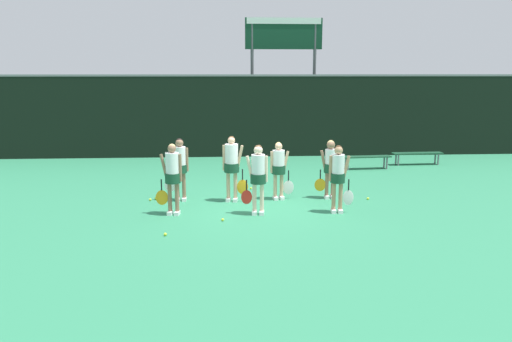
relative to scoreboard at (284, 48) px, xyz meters
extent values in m
plane|color=#2D7F56|center=(-1.83, -9.71, -4.49)|extent=(140.00, 140.00, 0.00)
cube|color=black|center=(-1.83, -1.83, -2.84)|extent=(60.00, 0.06, 3.30)
cube|color=slate|center=(-1.83, -1.83, -1.15)|extent=(60.00, 0.08, 0.08)
cylinder|color=#515156|center=(-1.39, 0.00, -1.60)|extent=(0.14, 0.14, 5.78)
cylinder|color=#515156|center=(1.39, 0.00, -1.60)|extent=(0.14, 0.14, 5.78)
cube|color=#0F3823|center=(0.00, 0.00, 0.63)|extent=(3.38, 0.12, 1.33)
cube|color=white|center=(0.00, -0.07, 1.16)|extent=(3.24, 0.02, 0.27)
cube|color=#19472D|center=(2.52, -4.81, -4.03)|extent=(1.81, 0.49, 0.04)
cylinder|color=slate|center=(3.24, -4.63, -4.27)|extent=(0.06, 0.06, 0.44)
cylinder|color=slate|center=(3.26, -4.88, -4.27)|extent=(0.06, 0.06, 0.44)
cylinder|color=slate|center=(1.78, -4.74, -4.27)|extent=(0.06, 0.06, 0.44)
cylinder|color=slate|center=(1.80, -4.99, -4.27)|extent=(0.06, 0.06, 0.44)
cube|color=#19472D|center=(4.69, -4.08, -4.04)|extent=(1.92, 0.43, 0.04)
cylinder|color=slate|center=(5.46, -3.92, -4.28)|extent=(0.06, 0.06, 0.42)
cylinder|color=slate|center=(5.47, -4.17, -4.28)|extent=(0.06, 0.06, 0.42)
cylinder|color=slate|center=(3.90, -3.98, -4.28)|extent=(0.06, 0.06, 0.42)
cylinder|color=slate|center=(3.91, -4.23, -4.28)|extent=(0.06, 0.06, 0.42)
cylinder|color=#8C664C|center=(-3.81, -10.32, -4.07)|extent=(0.10, 0.10, 0.84)
cylinder|color=#8C664C|center=(-3.99, -10.30, -4.07)|extent=(0.10, 0.10, 0.84)
cube|color=white|center=(-3.81, -10.35, -4.44)|extent=(0.14, 0.25, 0.09)
cube|color=white|center=(-3.99, -10.33, -4.44)|extent=(0.14, 0.25, 0.09)
cylinder|color=#16422B|center=(-3.90, -10.31, -3.56)|extent=(0.38, 0.38, 0.25)
cylinder|color=white|center=(-3.90, -10.31, -3.29)|extent=(0.33, 0.33, 0.71)
sphere|color=#8C664C|center=(-3.90, -10.31, -2.83)|extent=(0.20, 0.20, 0.20)
sphere|color=#D8B772|center=(-3.89, -10.29, -2.81)|extent=(0.19, 0.19, 0.19)
cylinder|color=#8C664C|center=(-4.10, -10.28, -3.30)|extent=(0.22, 0.11, 0.68)
cylinder|color=#8C664C|center=(-3.70, -10.34, -3.30)|extent=(0.08, 0.08, 0.68)
cylinder|color=black|center=(-4.18, -10.29, -3.73)|extent=(0.03, 0.03, 0.27)
ellipsoid|color=orange|center=(-4.18, -10.29, -4.06)|extent=(0.30, 0.03, 0.38)
cylinder|color=beige|center=(-1.71, -10.43, -4.07)|extent=(0.10, 0.10, 0.83)
cylinder|color=beige|center=(-1.89, -10.41, -4.07)|extent=(0.10, 0.10, 0.83)
cube|color=white|center=(-1.71, -10.46, -4.44)|extent=(0.14, 0.25, 0.09)
cube|color=white|center=(-1.89, -10.44, -4.44)|extent=(0.14, 0.25, 0.09)
cylinder|color=#16422B|center=(-1.80, -10.42, -3.58)|extent=(0.38, 0.38, 0.24)
cylinder|color=white|center=(-1.80, -10.42, -3.32)|extent=(0.33, 0.33, 0.68)
sphere|color=beige|center=(-1.80, -10.42, -2.87)|extent=(0.22, 0.22, 0.22)
sphere|color=#4C331E|center=(-1.80, -10.40, -2.85)|extent=(0.20, 0.20, 0.20)
cylinder|color=beige|center=(-2.01, -10.40, -3.33)|extent=(0.22, 0.10, 0.65)
cylinder|color=beige|center=(-1.60, -10.44, -3.33)|extent=(0.08, 0.08, 0.64)
cylinder|color=black|center=(-2.09, -10.41, -3.74)|extent=(0.03, 0.03, 0.26)
ellipsoid|color=red|center=(-2.09, -10.41, -4.05)|extent=(0.27, 0.03, 0.36)
cylinder|color=tan|center=(0.27, -10.40, -4.08)|extent=(0.10, 0.10, 0.81)
cylinder|color=tan|center=(0.10, -10.39, -4.08)|extent=(0.10, 0.10, 0.81)
cube|color=white|center=(0.27, -10.43, -4.44)|extent=(0.12, 0.25, 0.09)
cube|color=white|center=(0.10, -10.42, -4.44)|extent=(0.12, 0.25, 0.09)
cylinder|color=#16422B|center=(0.19, -10.39, -3.59)|extent=(0.36, 0.36, 0.24)
cylinder|color=white|center=(0.19, -10.39, -3.34)|extent=(0.31, 0.31, 0.67)
sphere|color=tan|center=(0.19, -10.39, -2.90)|extent=(0.21, 0.21, 0.21)
sphere|color=#4C331E|center=(0.19, -10.37, -2.88)|extent=(0.19, 0.19, 0.19)
cylinder|color=tan|center=(0.38, -10.40, -3.35)|extent=(0.21, 0.09, 0.64)
cylinder|color=tan|center=(0.00, -10.38, -3.35)|extent=(0.08, 0.08, 0.64)
cylinder|color=black|center=(0.46, -10.43, -3.77)|extent=(0.03, 0.03, 0.28)
ellipsoid|color=silver|center=(0.46, -10.43, -4.10)|extent=(0.27, 0.03, 0.39)
cylinder|color=#8C664C|center=(-3.75, -8.96, -4.08)|extent=(0.10, 0.10, 0.82)
cylinder|color=#8C664C|center=(-3.92, -8.96, -4.08)|extent=(0.10, 0.10, 0.82)
cube|color=white|center=(-3.75, -8.99, -4.44)|extent=(0.11, 0.24, 0.09)
cube|color=white|center=(-3.92, -8.99, -4.44)|extent=(0.11, 0.24, 0.09)
cylinder|color=#16422B|center=(-3.83, -8.96, -3.59)|extent=(0.37, 0.37, 0.22)
cylinder|color=white|center=(-3.83, -8.96, -3.33)|extent=(0.32, 0.32, 0.68)
sphere|color=#8C664C|center=(-3.83, -8.96, -2.88)|extent=(0.21, 0.21, 0.21)
sphere|color=black|center=(-3.83, -8.94, -2.86)|extent=(0.19, 0.19, 0.19)
cylinder|color=#8C664C|center=(-4.04, -8.96, -3.34)|extent=(0.21, 0.08, 0.65)
cylinder|color=#8C664C|center=(-3.64, -8.96, -3.34)|extent=(0.08, 0.08, 0.64)
cylinder|color=black|center=(-4.12, -8.98, -3.75)|extent=(0.03, 0.03, 0.26)
ellipsoid|color=silver|center=(-4.12, -8.98, -4.05)|extent=(0.31, 0.03, 0.35)
cylinder|color=tan|center=(-2.34, -9.12, -4.06)|extent=(0.10, 0.10, 0.85)
cylinder|color=tan|center=(-2.53, -9.09, -4.06)|extent=(0.10, 0.10, 0.85)
cube|color=white|center=(-2.34, -9.15, -4.44)|extent=(0.15, 0.25, 0.09)
cube|color=white|center=(-2.54, -9.12, -4.44)|extent=(0.15, 0.25, 0.09)
cylinder|color=#16422B|center=(-2.44, -9.10, -3.55)|extent=(0.41, 0.41, 0.25)
cylinder|color=white|center=(-2.44, -9.10, -3.27)|extent=(0.36, 0.36, 0.73)
sphere|color=tan|center=(-2.44, -9.10, -2.81)|extent=(0.20, 0.20, 0.20)
sphere|color=#4C331E|center=(-2.43, -9.08, -2.79)|extent=(0.18, 0.18, 0.18)
cylinder|color=tan|center=(-2.22, -9.14, -3.28)|extent=(0.23, 0.11, 0.69)
cylinder|color=tan|center=(-2.64, -9.07, -3.28)|extent=(0.08, 0.08, 0.69)
cylinder|color=black|center=(-2.14, -9.17, -3.73)|extent=(0.03, 0.03, 0.29)
ellipsoid|color=orange|center=(-2.14, -9.17, -4.08)|extent=(0.30, 0.03, 0.40)
cylinder|color=tan|center=(-1.06, -8.96, -4.11)|extent=(0.10, 0.10, 0.76)
cylinder|color=tan|center=(-1.23, -8.99, -4.11)|extent=(0.10, 0.10, 0.76)
cube|color=white|center=(-1.05, -8.99, -4.44)|extent=(0.15, 0.26, 0.09)
cube|color=white|center=(-1.23, -9.02, -4.44)|extent=(0.15, 0.26, 0.09)
cylinder|color=#16422B|center=(-1.14, -8.98, -3.65)|extent=(0.38, 0.38, 0.24)
cylinder|color=white|center=(-1.14, -8.98, -3.42)|extent=(0.33, 0.33, 0.62)
sphere|color=tan|center=(-1.14, -8.98, -3.01)|extent=(0.20, 0.20, 0.20)
sphere|color=#D8B772|center=(-1.15, -8.96, -2.98)|extent=(0.18, 0.18, 0.18)
cylinder|color=tan|center=(-0.94, -8.94, -3.43)|extent=(0.21, 0.11, 0.59)
cylinder|color=tan|center=(-1.34, -9.01, -3.43)|extent=(0.08, 0.08, 0.59)
cylinder|color=black|center=(-0.86, -8.95, -3.82)|extent=(0.03, 0.03, 0.29)
ellipsoid|color=silver|center=(-0.86, -8.95, -4.16)|extent=(0.29, 0.03, 0.39)
cylinder|color=#8C664C|center=(0.39, -8.95, -4.10)|extent=(0.10, 0.10, 0.78)
cylinder|color=#8C664C|center=(0.22, -8.95, -4.10)|extent=(0.10, 0.10, 0.78)
cube|color=white|center=(0.38, -8.98, -4.44)|extent=(0.11, 0.24, 0.09)
cube|color=white|center=(0.22, -8.98, -4.44)|extent=(0.11, 0.24, 0.09)
cylinder|color=#16422B|center=(0.30, -8.95, -3.62)|extent=(0.35, 0.35, 0.25)
cylinder|color=white|center=(0.30, -8.95, -3.40)|extent=(0.31, 0.31, 0.61)
sphere|color=#8C664C|center=(0.30, -8.95, -2.98)|extent=(0.23, 0.23, 0.23)
sphere|color=#D8B772|center=(0.30, -8.93, -2.95)|extent=(0.21, 0.21, 0.21)
cylinder|color=#8C664C|center=(0.11, -8.95, -3.42)|extent=(0.20, 0.08, 0.59)
cylinder|color=#8C664C|center=(0.48, -8.95, -3.42)|extent=(0.08, 0.08, 0.58)
cylinder|color=black|center=(0.03, -8.97, -3.79)|extent=(0.03, 0.03, 0.26)
ellipsoid|color=orange|center=(0.03, -8.97, -4.10)|extent=(0.32, 0.03, 0.36)
sphere|color=#CCE033|center=(1.33, -9.19, -4.45)|extent=(0.07, 0.07, 0.07)
sphere|color=#CCE033|center=(-2.68, -10.95, -4.45)|extent=(0.07, 0.07, 0.07)
sphere|color=#CCE033|center=(-3.92, -11.97, -4.45)|extent=(0.07, 0.07, 0.07)
sphere|color=#CCE033|center=(-4.55, -8.80, -4.45)|extent=(0.07, 0.07, 0.07)
sphere|color=#CCE033|center=(-1.84, -7.74, -4.46)|extent=(0.06, 0.06, 0.06)
sphere|color=#CCE033|center=(-4.68, -8.93, -4.45)|extent=(0.07, 0.07, 0.07)
camera|label=1|loc=(-2.59, -22.37, -0.99)|focal=35.00mm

